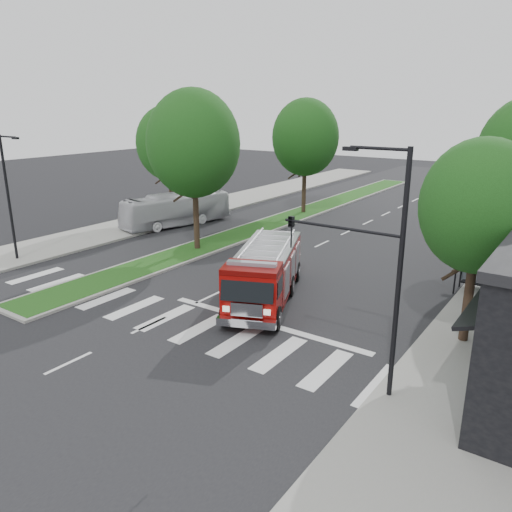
{
  "coord_description": "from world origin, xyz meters",
  "views": [
    {
      "loc": [
        15.01,
        -17.53,
        9.1
      ],
      "look_at": [
        1.3,
        2.22,
        1.8
      ],
      "focal_mm": 35.0,
      "sensor_mm": 36.0,
      "label": 1
    }
  ],
  "objects": [
    {
      "name": "bus_shelter",
      "position": [
        11.2,
        8.15,
        2.04
      ],
      "size": [
        3.2,
        1.6,
        2.61
      ],
      "color": "black",
      "rests_on": "ground"
    },
    {
      "name": "tree_median_far",
      "position": [
        -6.0,
        20.0,
        6.49
      ],
      "size": [
        5.6,
        5.6,
        9.72
      ],
      "color": "black",
      "rests_on": "ground"
    },
    {
      "name": "streetlight_left_near",
      "position": [
        -13.36,
        -2.0,
        4.19
      ],
      "size": [
        1.9,
        0.2,
        7.5
      ],
      "color": "black",
      "rests_on": "ground"
    },
    {
      "name": "fire_engine",
      "position": [
        2.49,
        1.27,
        1.37
      ],
      "size": [
        5.41,
        8.52,
        2.85
      ],
      "rotation": [
        0.0,
        0.0,
        0.4
      ],
      "color": "#5E0605",
      "rests_on": "ground"
    },
    {
      "name": "ground",
      "position": [
        0.0,
        0.0,
        0.0
      ],
      "size": [
        140.0,
        140.0,
        0.0
      ],
      "primitive_type": "plane",
      "color": "black",
      "rests_on": "ground"
    },
    {
      "name": "tree_right_near",
      "position": [
        11.5,
        2.0,
        5.51
      ],
      "size": [
        4.4,
        4.4,
        8.05
      ],
      "color": "black",
      "rests_on": "ground"
    },
    {
      "name": "tree_left_mid",
      "position": [
        -14.0,
        12.0,
        6.16
      ],
      "size": [
        5.2,
        5.2,
        9.16
      ],
      "color": "black",
      "rests_on": "ground"
    },
    {
      "name": "city_bus",
      "position": [
        -12.0,
        10.45,
        1.26
      ],
      "size": [
        4.17,
        9.29,
        2.52
      ],
      "primitive_type": "imported",
      "rotation": [
        0.0,
        0.0,
        -0.24
      ],
      "color": "silver",
      "rests_on": "ground"
    },
    {
      "name": "tree_median_near",
      "position": [
        -6.0,
        6.0,
        6.81
      ],
      "size": [
        5.8,
        5.8,
        10.16
      ],
      "color": "black",
      "rests_on": "ground"
    },
    {
      "name": "sidewalk_left",
      "position": [
        -14.5,
        10.0,
        0.07
      ],
      "size": [
        5.0,
        80.0,
        0.15
      ],
      "primitive_type": "cube",
      "color": "gray",
      "rests_on": "ground"
    },
    {
      "name": "median",
      "position": [
        -6.0,
        18.0,
        0.08
      ],
      "size": [
        3.0,
        50.0,
        0.15
      ],
      "color": "gray",
      "rests_on": "ground"
    },
    {
      "name": "streetlight_right_near",
      "position": [
        9.61,
        -3.5,
        4.67
      ],
      "size": [
        4.08,
        0.22,
        8.0
      ],
      "color": "black",
      "rests_on": "ground"
    }
  ]
}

